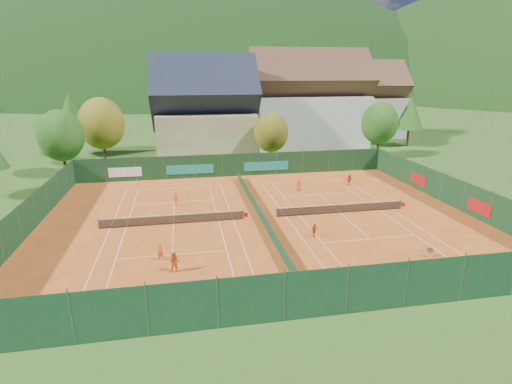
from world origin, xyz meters
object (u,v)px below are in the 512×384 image
(hotel_block_b, at_px, (361,104))
(player_right_far_b, at_px, (349,180))
(ball_hopper, at_px, (430,250))
(hotel_block_a, at_px, (308,105))
(player_right_far_a, at_px, (299,185))
(player_left_near, at_px, (160,252))
(player_left_mid, at_px, (175,263))
(chalet, at_px, (205,115))
(player_right_near, at_px, (314,230))
(player_left_far, at_px, (176,200))

(hotel_block_b, xyz_separation_m, player_right_far_b, (-17.10, -34.67, -5.98))
(player_right_far_b, bearing_deg, ball_hopper, 63.25)
(ball_hopper, distance_m, player_right_far_b, 19.80)
(hotel_block_a, height_order, player_right_far_a, hotel_block_a)
(player_left_near, xyz_separation_m, player_left_mid, (1.03, -2.10, 0.12))
(chalet, distance_m, player_right_near, 36.25)
(player_left_mid, distance_m, player_right_far_b, 27.80)
(chalet, xyz_separation_m, hotel_block_a, (19.00, 6.00, 0.76))
(player_left_mid, bearing_deg, chalet, 91.27)
(ball_hopper, bearing_deg, player_right_far_a, 104.39)
(hotel_block_a, relative_size, hotel_block_b, 1.25)
(player_left_far, bearing_deg, player_left_near, 111.75)
(chalet, bearing_deg, player_left_mid, -96.96)
(hotel_block_b, bearing_deg, player_left_mid, -125.37)
(hotel_block_b, bearing_deg, ball_hopper, -109.43)
(hotel_block_b, bearing_deg, chalet, -157.01)
(chalet, bearing_deg, hotel_block_b, 22.99)
(player_left_mid, xyz_separation_m, player_right_near, (11.39, 4.10, -0.15))
(player_right_near, distance_m, player_right_far_a, 13.32)
(player_left_near, bearing_deg, player_right_near, 11.00)
(hotel_block_a, xyz_separation_m, player_right_near, (-12.40, -41.13, -6.78))
(player_right_far_a, bearing_deg, player_left_far, -1.34)
(chalet, distance_m, player_right_far_a, 24.60)
(hotel_block_b, relative_size, player_right_far_a, 13.04)
(hotel_block_a, height_order, player_left_mid, hotel_block_a)
(hotel_block_b, distance_m, player_right_near, 56.10)
(player_left_far, distance_m, player_right_far_a, 14.14)
(chalet, relative_size, player_left_far, 12.81)
(player_right_near, bearing_deg, chalet, 76.65)
(player_left_far, bearing_deg, player_right_far_b, -142.34)
(chalet, bearing_deg, ball_hopper, -71.09)
(ball_hopper, bearing_deg, player_left_far, 139.89)
(player_left_near, bearing_deg, ball_hopper, -7.47)
(chalet, height_order, ball_hopper, chalet)
(ball_hopper, bearing_deg, player_right_near, 144.12)
(player_left_near, distance_m, player_left_mid, 2.35)
(player_left_near, relative_size, player_left_far, 1.01)
(player_right_far_a, bearing_deg, player_left_mid, 38.85)
(player_left_mid, height_order, player_right_near, player_left_mid)
(hotel_block_b, xyz_separation_m, player_right_near, (-26.40, -49.13, -6.01))
(player_left_mid, relative_size, player_right_near, 1.25)
(chalet, bearing_deg, player_right_near, -79.36)
(player_left_far, xyz_separation_m, player_right_near, (11.36, -10.43, -0.03))
(hotel_block_b, relative_size, ball_hopper, 21.60)
(hotel_block_b, relative_size, player_left_far, 13.66)
(ball_hopper, bearing_deg, hotel_block_b, 70.57)
(player_left_near, xyz_separation_m, player_right_far_a, (14.95, 15.08, 0.03))
(player_right_far_b, bearing_deg, player_left_mid, 21.17)
(hotel_block_a, relative_size, ball_hopper, 27.00)
(ball_hopper, relative_size, player_right_near, 0.66)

